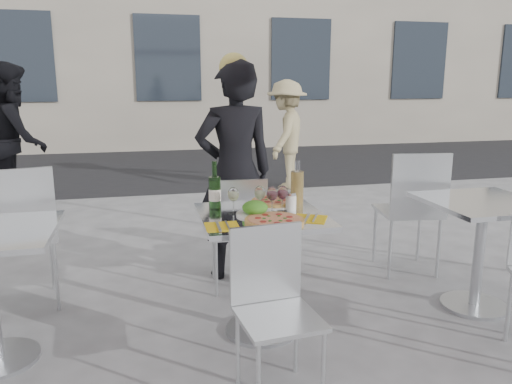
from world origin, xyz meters
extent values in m
plane|color=slate|center=(0.00, 0.00, 0.00)|extent=(80.00, 80.00, 0.00)
cube|color=black|center=(0.00, 6.50, 0.00)|extent=(24.00, 5.00, 0.00)
cylinder|color=#B7BABF|center=(0.00, 0.00, 0.01)|extent=(0.44, 0.44, 0.02)
cylinder|color=#B7BABF|center=(0.00, 0.00, 0.37)|extent=(0.07, 0.07, 0.72)
cube|color=silver|center=(0.00, 0.00, 0.73)|extent=(0.72, 0.72, 0.03)
cylinder|color=#B7BABF|center=(1.50, 0.00, 0.01)|extent=(0.44, 0.44, 0.02)
cylinder|color=#B7BABF|center=(1.50, 0.00, 0.37)|extent=(0.07, 0.07, 0.72)
cube|color=silver|center=(1.50, 0.00, 0.73)|extent=(0.72, 0.72, 0.03)
cylinder|color=silver|center=(0.17, 0.87, 0.21)|extent=(0.02, 0.02, 0.42)
cylinder|color=silver|center=(-0.16, 0.90, 0.21)|extent=(0.02, 0.02, 0.42)
cylinder|color=silver|center=(0.14, 0.54, 0.21)|extent=(0.02, 0.02, 0.42)
cylinder|color=silver|center=(-0.19, 0.57, 0.21)|extent=(0.02, 0.02, 0.42)
cube|color=silver|center=(-0.01, 0.72, 0.43)|extent=(0.42, 0.42, 0.02)
cube|color=silver|center=(-0.03, 0.53, 0.65)|extent=(0.39, 0.06, 0.42)
cylinder|color=silver|center=(-0.22, -0.82, 0.20)|extent=(0.02, 0.02, 0.40)
cylinder|color=silver|center=(0.10, -0.79, 0.20)|extent=(0.02, 0.02, 0.40)
cylinder|color=silver|center=(-0.25, -0.50, 0.20)|extent=(0.02, 0.02, 0.40)
cylinder|color=silver|center=(0.07, -0.47, 0.20)|extent=(0.02, 0.02, 0.40)
cube|color=silver|center=(-0.07, -0.65, 0.41)|extent=(0.41, 0.41, 0.02)
cube|color=silver|center=(-0.09, -0.46, 0.62)|extent=(0.37, 0.06, 0.40)
cylinder|color=silver|center=(-1.35, 0.97, 0.24)|extent=(0.03, 0.03, 0.48)
cylinder|color=silver|center=(-1.26, 0.59, 0.24)|extent=(0.03, 0.03, 0.48)
cube|color=silver|center=(-1.49, 0.74, 0.49)|extent=(0.54, 0.54, 0.03)
cube|color=silver|center=(-1.44, 0.52, 0.75)|extent=(0.44, 0.13, 0.48)
cylinder|color=silver|center=(1.61, 0.91, 0.24)|extent=(0.03, 0.03, 0.48)
cylinder|color=silver|center=(1.22, 0.96, 0.24)|extent=(0.03, 0.03, 0.48)
cylinder|color=silver|center=(1.55, 0.52, 0.24)|extent=(0.03, 0.03, 0.48)
cylinder|color=silver|center=(1.17, 0.58, 0.24)|extent=(0.03, 0.03, 0.48)
cube|color=silver|center=(1.39, 0.74, 0.49)|extent=(0.51, 0.51, 0.03)
cube|color=silver|center=(1.35, 0.52, 0.75)|extent=(0.45, 0.09, 0.48)
cylinder|color=silver|center=(1.38, -0.45, 0.22)|extent=(0.02, 0.02, 0.44)
imported|color=black|center=(0.02, 0.95, 0.83)|extent=(0.64, 0.45, 1.67)
imported|color=black|center=(-2.05, 3.32, 0.86)|extent=(0.80, 0.94, 1.72)
imported|color=tan|center=(1.36, 4.07, 0.77)|extent=(1.00, 1.15, 1.54)
cylinder|color=tan|center=(0.03, -0.19, 0.76)|extent=(0.33, 0.33, 0.02)
cylinder|color=tan|center=(0.03, -0.19, 0.77)|extent=(0.29, 0.29, 0.00)
cylinder|color=white|center=(0.13, 0.21, 0.76)|extent=(0.32, 0.32, 0.01)
cylinder|color=tan|center=(0.13, 0.21, 0.77)|extent=(0.28, 0.28, 0.02)
cylinder|color=tan|center=(0.13, 0.21, 0.78)|extent=(0.25, 0.25, 0.00)
cylinder|color=white|center=(-0.04, -0.01, 0.76)|extent=(0.22, 0.22, 0.01)
ellipsoid|color=#236E1B|center=(-0.04, -0.01, 0.80)|extent=(0.15, 0.15, 0.08)
sphere|color=#B21914|center=(0.00, 0.01, 0.81)|extent=(0.03, 0.03, 0.03)
cylinder|color=#21491B|center=(-0.25, 0.18, 0.85)|extent=(0.07, 0.07, 0.20)
cone|color=#21491B|center=(-0.25, 0.18, 0.95)|extent=(0.07, 0.07, 0.03)
cylinder|color=#21491B|center=(-0.25, 0.18, 0.99)|extent=(0.03, 0.03, 0.10)
cylinder|color=silver|center=(-0.25, 0.18, 0.84)|extent=(0.07, 0.08, 0.07)
cylinder|color=tan|center=(0.26, 0.13, 0.86)|extent=(0.08, 0.08, 0.22)
cylinder|color=white|center=(0.26, 0.13, 1.00)|extent=(0.03, 0.03, 0.08)
cylinder|color=white|center=(0.20, 0.06, 0.80)|extent=(0.06, 0.06, 0.09)
cylinder|color=silver|center=(0.20, 0.06, 0.85)|extent=(0.06, 0.06, 0.02)
cylinder|color=white|center=(-0.16, 0.05, 0.75)|extent=(0.06, 0.06, 0.00)
cylinder|color=white|center=(-0.16, 0.05, 0.80)|extent=(0.01, 0.01, 0.09)
ellipsoid|color=white|center=(-0.16, 0.05, 0.86)|extent=(0.07, 0.07, 0.08)
ellipsoid|color=#ECF0A9|center=(-0.16, 0.05, 0.85)|extent=(0.05, 0.05, 0.05)
cylinder|color=white|center=(0.00, 0.06, 0.75)|extent=(0.06, 0.06, 0.00)
cylinder|color=white|center=(0.00, 0.06, 0.80)|extent=(0.01, 0.01, 0.09)
ellipsoid|color=white|center=(0.00, 0.06, 0.86)|extent=(0.07, 0.07, 0.08)
ellipsoid|color=#ECF0A9|center=(0.00, 0.06, 0.85)|extent=(0.05, 0.05, 0.05)
cylinder|color=white|center=(0.07, 0.02, 0.75)|extent=(0.06, 0.06, 0.00)
cylinder|color=white|center=(0.07, 0.02, 0.80)|extent=(0.01, 0.01, 0.09)
ellipsoid|color=white|center=(0.07, 0.02, 0.86)|extent=(0.07, 0.07, 0.08)
ellipsoid|color=#4B0A15|center=(0.07, 0.02, 0.85)|extent=(0.05, 0.05, 0.05)
cylinder|color=white|center=(0.13, 0.04, 0.75)|extent=(0.06, 0.06, 0.00)
cylinder|color=white|center=(0.13, 0.04, 0.80)|extent=(0.01, 0.01, 0.09)
ellipsoid|color=white|center=(0.13, 0.04, 0.86)|extent=(0.07, 0.07, 0.08)
ellipsoid|color=#4B0A15|center=(0.13, 0.04, 0.85)|extent=(0.05, 0.05, 0.05)
cube|color=gold|center=(-0.27, -0.21, 0.75)|extent=(0.19, 0.19, 0.00)
cube|color=#B7BABF|center=(-0.29, -0.21, 0.76)|extent=(0.02, 0.20, 0.00)
cube|color=#B7BABF|center=(-0.24, -0.21, 0.76)|extent=(0.02, 0.18, 0.00)
cube|color=gold|center=(0.24, -0.17, 0.75)|extent=(0.24, 0.24, 0.00)
cube|color=#B7BABF|center=(0.22, -0.17, 0.76)|extent=(0.11, 0.18, 0.00)
cube|color=#B7BABF|center=(0.27, -0.17, 0.76)|extent=(0.09, 0.16, 0.00)
camera|label=1|loc=(-0.68, -2.75, 1.51)|focal=35.00mm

